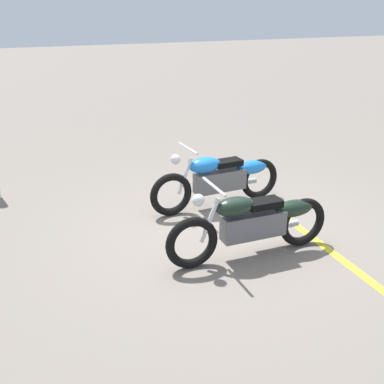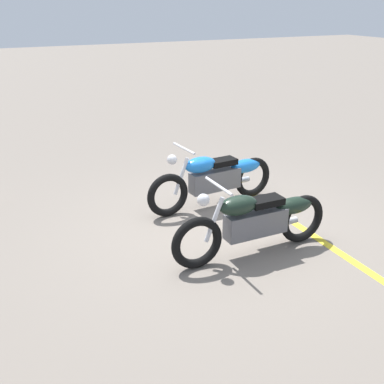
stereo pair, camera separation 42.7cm
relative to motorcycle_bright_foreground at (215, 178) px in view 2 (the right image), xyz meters
name	(u,v)px [view 2 (the right image)]	position (x,y,z in m)	size (l,w,h in m)	color
ground_plane	(226,228)	(0.26, 0.80, -0.46)	(60.00, 60.00, 0.00)	slate
motorcycle_bright_foreground	(215,178)	(0.00, 0.00, 0.00)	(2.23, 0.62, 1.04)	black
motorcycle_dark_foreground	(256,220)	(0.28, 1.60, 0.00)	(2.23, 0.62, 1.04)	black
parking_stripe_near	(304,230)	(-0.72, 1.35, -0.46)	(3.20, 0.12, 0.01)	yellow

